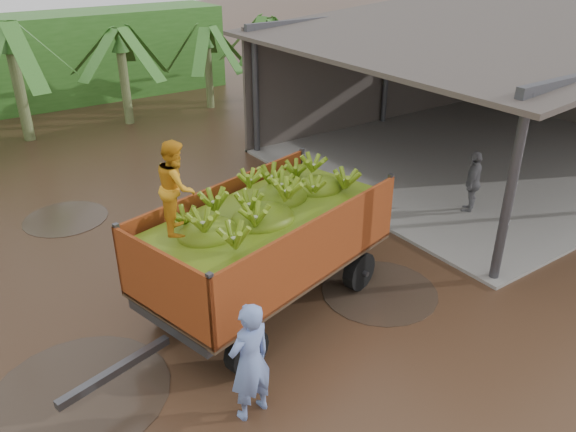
% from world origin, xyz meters
% --- Properties ---
extents(ground, '(100.00, 100.00, 0.00)m').
position_xyz_m(ground, '(0.00, 0.00, 0.00)').
color(ground, black).
rests_on(ground, ground).
extents(packing_shed, '(12.78, 10.80, 4.76)m').
position_xyz_m(packing_shed, '(11.77, 1.77, 2.50)').
color(packing_shed, gray).
rests_on(packing_shed, ground).
extents(banana_trailer, '(6.89, 3.49, 3.77)m').
position_xyz_m(banana_trailer, '(0.90, -1.71, 1.47)').
color(banana_trailer, '#BF4B1B').
rests_on(banana_trailer, ground).
extents(man_blue, '(0.78, 0.57, 1.99)m').
position_xyz_m(man_blue, '(-0.80, -3.93, 0.99)').
color(man_blue, '#7089CC').
rests_on(man_blue, ground).
extents(man_grey, '(1.06, 0.83, 1.68)m').
position_xyz_m(man_grey, '(7.46, -1.29, 0.84)').
color(man_grey, slate).
rests_on(man_grey, ground).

